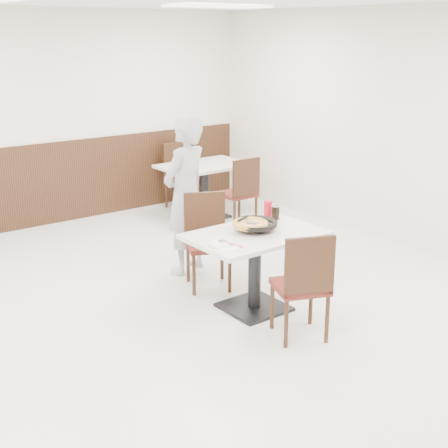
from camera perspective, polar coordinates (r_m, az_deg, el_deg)
floor at (r=5.93m, az=-1.72°, el=-7.73°), size 7.00×7.00×0.00m
wall_back at (r=8.55m, az=-15.69°, el=9.19°), size 6.00×0.04×2.80m
wall_right at (r=7.60m, az=17.16°, el=8.13°), size 0.04×7.00×2.80m
wainscot_back at (r=8.69m, az=-15.19°, el=3.63°), size 5.90×0.03×1.10m
fluo_panel_d at (r=7.72m, az=-0.49°, el=19.29°), size 1.20×0.60×0.02m
main_table at (r=5.79m, az=2.81°, el=-4.35°), size 1.22×0.82×0.75m
chair_near at (r=5.28m, az=6.97°, el=-5.45°), size 0.55×0.55×0.95m
chair_far at (r=6.24m, az=-1.45°, el=-1.73°), size 0.56×0.56×0.95m
trivet at (r=5.70m, az=3.24°, el=-0.52°), size 0.12×0.12×0.04m
pizza_pan at (r=5.71m, az=2.87°, el=-0.20°), size 0.33×0.33×0.01m
pizza at (r=5.68m, az=2.42°, el=-0.11°), size 0.33×0.33×0.02m
pizza_server at (r=5.68m, az=2.58°, el=0.22°), size 0.09×0.11×0.00m
napkin at (r=5.29m, az=0.35°, el=-2.09°), size 0.20×0.20×0.00m
side_plate at (r=5.33m, az=-0.42°, el=-1.84°), size 0.19×0.19×0.01m
fork at (r=5.33m, az=0.43°, el=-1.75°), size 0.05×0.16×0.00m
cola_glass at (r=6.07m, az=4.74°, el=1.03°), size 0.07×0.07×0.13m
red_cup at (r=6.15m, az=4.05°, el=1.41°), size 0.08×0.08×0.16m
diner_person at (r=6.58m, az=-3.53°, el=2.63°), size 0.72×0.59×1.69m
bg_table_right at (r=8.69m, az=-1.78°, el=3.06°), size 1.26×0.89×0.75m
bg_chair_right_near at (r=8.21m, az=1.20°, el=2.93°), size 0.42×0.42×0.95m
bg_chair_right_far at (r=9.16m, az=-3.75°, el=4.40°), size 0.48×0.48×0.95m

